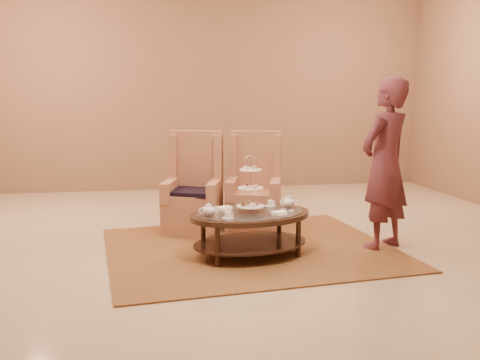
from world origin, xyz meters
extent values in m
plane|color=beige|center=(0.00, 0.00, 0.00)|extent=(8.00, 8.00, 0.00)
cube|color=white|center=(0.00, 0.00, 0.00)|extent=(8.00, 8.00, 0.02)
cube|color=#89644B|center=(0.00, 4.00, 1.75)|extent=(8.00, 0.04, 3.50)
cube|color=olive|center=(0.15, 0.09, 0.01)|extent=(3.25, 2.81, 0.02)
cylinder|color=black|center=(-0.28, -0.47, 0.21)|extent=(0.06, 0.06, 0.41)
cylinder|color=black|center=(0.57, -0.30, 0.21)|extent=(0.06, 0.06, 0.41)
cylinder|color=black|center=(-0.37, -0.03, 0.21)|extent=(0.06, 0.06, 0.41)
cylinder|color=black|center=(0.48, 0.14, 0.21)|extent=(0.06, 0.06, 0.41)
cylinder|color=silver|center=(0.10, -0.17, 0.73)|extent=(0.01, 0.01, 0.52)
torus|color=silver|center=(0.10, -0.17, 0.99)|extent=(0.13, 0.03, 0.13)
cylinder|color=white|center=(0.10, -0.17, 0.53)|extent=(0.34, 0.34, 0.01)
cylinder|color=white|center=(0.10, -0.17, 0.72)|extent=(0.30, 0.30, 0.01)
cylinder|color=white|center=(0.10, -0.17, 0.90)|extent=(0.27, 0.27, 0.01)
cylinder|color=#DA6F73|center=(0.17, -0.15, 0.55)|extent=(0.05, 0.05, 0.03)
cylinder|color=tan|center=(0.08, -0.09, 0.55)|extent=(0.05, 0.05, 0.03)
cylinder|color=brown|center=(0.02, -0.18, 0.55)|extent=(0.05, 0.05, 0.03)
cylinder|color=beige|center=(0.11, -0.24, 0.55)|extent=(0.05, 0.05, 0.03)
ellipsoid|color=tan|center=(0.16, -0.13, 0.74)|extent=(0.05, 0.05, 0.03)
ellipsoid|color=brown|center=(0.06, -0.10, 0.74)|extent=(0.05, 0.05, 0.03)
ellipsoid|color=beige|center=(0.03, -0.20, 0.74)|extent=(0.05, 0.05, 0.03)
ellipsoid|color=#DA6F73|center=(0.13, -0.23, 0.74)|extent=(0.05, 0.05, 0.03)
cube|color=brown|center=(0.14, -0.12, 0.92)|extent=(0.05, 0.04, 0.02)
cube|color=beige|center=(0.05, -0.12, 0.92)|extent=(0.05, 0.04, 0.02)
cube|color=#DA6F73|center=(0.05, -0.21, 0.92)|extent=(0.05, 0.04, 0.02)
cube|color=tan|center=(0.14, -0.21, 0.92)|extent=(0.05, 0.04, 0.02)
ellipsoid|color=white|center=(-0.34, -0.28, 0.53)|extent=(0.15, 0.15, 0.10)
cylinder|color=white|center=(-0.34, -0.28, 0.58)|extent=(0.07, 0.07, 0.01)
sphere|color=white|center=(-0.34, -0.28, 0.59)|extent=(0.02, 0.02, 0.02)
cone|color=white|center=(-0.27, -0.26, 0.53)|extent=(0.08, 0.04, 0.05)
torus|color=white|center=(-0.41, -0.29, 0.53)|extent=(0.07, 0.03, 0.07)
ellipsoid|color=white|center=(0.53, -0.02, 0.53)|extent=(0.15, 0.15, 0.10)
cylinder|color=white|center=(0.53, -0.02, 0.58)|extent=(0.07, 0.07, 0.01)
sphere|color=white|center=(0.53, -0.02, 0.59)|extent=(0.02, 0.02, 0.02)
cone|color=white|center=(0.61, -0.01, 0.53)|extent=(0.08, 0.04, 0.05)
torus|color=white|center=(0.47, -0.04, 0.53)|extent=(0.07, 0.03, 0.07)
cylinder|color=white|center=(-0.17, -0.41, 0.47)|extent=(0.13, 0.13, 0.01)
cylinder|color=white|center=(-0.17, -0.41, 0.51)|extent=(0.08, 0.08, 0.06)
torus|color=white|center=(-0.13, -0.40, 0.51)|extent=(0.04, 0.02, 0.04)
cylinder|color=white|center=(0.36, 0.08, 0.47)|extent=(0.13, 0.13, 0.01)
cylinder|color=white|center=(0.36, 0.08, 0.51)|extent=(0.08, 0.08, 0.06)
torus|color=white|center=(0.40, 0.09, 0.51)|extent=(0.04, 0.02, 0.04)
cylinder|color=white|center=(-0.15, 0.00, 0.47)|extent=(0.19, 0.19, 0.01)
cube|color=white|center=(-0.15, 0.00, 0.49)|extent=(0.17, 0.15, 0.02)
cylinder|color=white|center=(0.36, -0.32, 0.47)|extent=(0.19, 0.19, 0.01)
cube|color=white|center=(0.36, -0.32, 0.49)|extent=(0.17, 0.15, 0.02)
cylinder|color=white|center=(-0.25, -0.13, 0.50)|extent=(0.05, 0.05, 0.06)
cylinder|color=white|center=(0.51, -0.23, 0.48)|extent=(0.07, 0.07, 0.01)
cylinder|color=#DA6F73|center=(0.51, -0.23, 0.49)|extent=(0.05, 0.05, 0.01)
cylinder|color=white|center=(0.45, -0.15, 0.48)|extent=(0.07, 0.07, 0.01)
cylinder|color=brown|center=(0.45, -0.15, 0.49)|extent=(0.05, 0.05, 0.01)
cylinder|color=white|center=(-0.33, -0.06, 0.48)|extent=(0.07, 0.07, 0.01)
cylinder|color=beige|center=(-0.33, -0.06, 0.49)|extent=(0.05, 0.05, 0.01)
cube|color=#BC7958|center=(-0.40, 0.96, 0.20)|extent=(0.81, 0.81, 0.39)
cube|color=#BC7958|center=(-0.41, 0.91, 0.44)|extent=(0.68, 0.68, 0.09)
cube|color=#BC7958|center=(-0.32, 1.22, 0.61)|extent=(0.66, 0.30, 1.21)
cube|color=#BC7958|center=(-0.60, 1.26, 0.88)|extent=(0.15, 0.22, 0.56)
cube|color=#BC7958|center=(-0.06, 1.10, 0.88)|extent=(0.15, 0.22, 0.56)
cube|color=#BC7958|center=(-0.67, 0.99, 0.51)|extent=(0.27, 0.59, 0.24)
cube|color=#BC7958|center=(-0.15, 0.84, 0.51)|extent=(0.27, 0.59, 0.24)
cube|color=black|center=(-0.42, 0.89, 0.50)|extent=(0.66, 0.63, 0.06)
cube|color=#BC7958|center=(0.36, 0.98, 0.19)|extent=(0.80, 0.80, 0.39)
cube|color=#BC7958|center=(0.35, 0.94, 0.43)|extent=(0.68, 0.68, 0.09)
cube|color=#BC7958|center=(0.44, 1.24, 0.60)|extent=(0.66, 0.30, 1.20)
cube|color=#BC7958|center=(0.16, 1.28, 0.88)|extent=(0.15, 0.22, 0.55)
cube|color=#BC7958|center=(0.69, 1.13, 0.88)|extent=(0.15, 0.22, 0.55)
cube|color=#BC7958|center=(0.09, 1.01, 0.51)|extent=(0.27, 0.59, 0.24)
cube|color=#BC7958|center=(0.61, 0.86, 0.51)|extent=(0.27, 0.59, 0.24)
imported|color=#5C2730|center=(1.57, -0.09, 0.92)|extent=(0.80, 0.72, 1.83)
camera|label=1|loc=(-0.90, -5.38, 1.65)|focal=40.00mm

